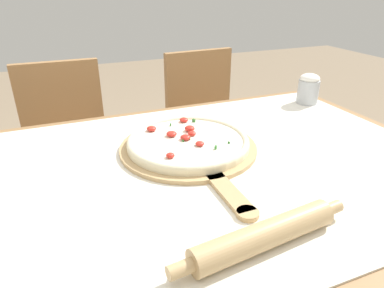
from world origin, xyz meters
TOP-DOWN VIEW (x-y plane):
  - dining_table at (0.00, 0.00)m, footprint 1.34×0.99m
  - towel_cloth at (0.00, 0.00)m, footprint 1.26×0.91m
  - pizza_peel at (-0.05, 0.09)m, footprint 0.41×0.58m
  - pizza at (-0.05, 0.11)m, footprint 0.36×0.36m
  - rolling_pin at (-0.07, -0.33)m, footprint 0.40×0.09m
  - chair_left at (-0.38, 0.83)m, footprint 0.40×0.40m
  - chair_right at (0.34, 0.83)m, footprint 0.43×0.43m
  - flour_cup at (0.56, 0.32)m, footprint 0.08×0.08m

SIDE VIEW (x-z plane):
  - chair_left at x=-0.38m, z-range 0.07..0.98m
  - chair_right at x=0.34m, z-range 0.07..0.98m
  - dining_table at x=0.00m, z-range 0.28..1.06m
  - towel_cloth at x=0.00m, z-range 0.77..0.78m
  - pizza_peel at x=-0.05m, z-range 0.78..0.79m
  - pizza at x=-0.05m, z-range 0.79..0.82m
  - rolling_pin at x=-0.07m, z-range 0.78..0.83m
  - flour_cup at x=0.56m, z-range 0.78..0.90m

